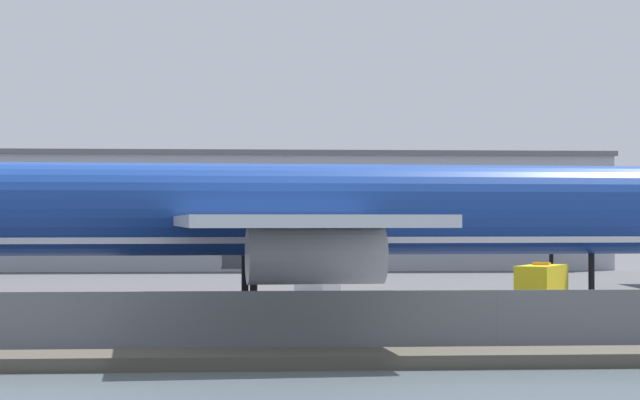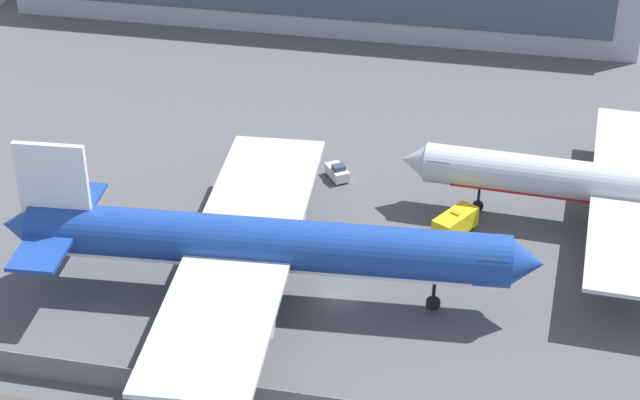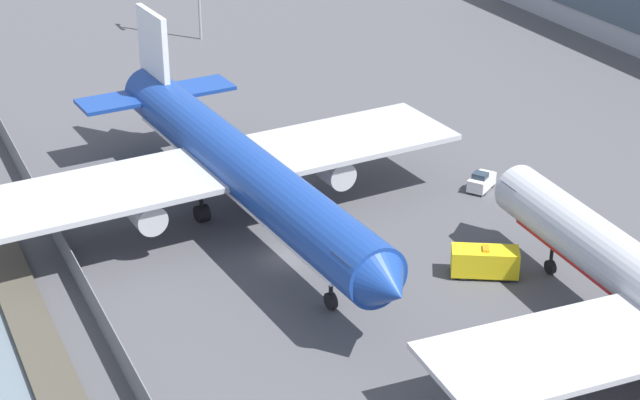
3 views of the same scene
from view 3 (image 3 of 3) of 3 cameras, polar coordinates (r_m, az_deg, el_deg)
ground_plane at (r=86.13m, az=-1.97°, el=-3.13°), size 500.00×500.00×0.00m
shoreline_seawall at (r=81.37m, az=-15.43°, el=-5.80°), size 320.00×3.00×0.50m
perimeter_fence at (r=81.51m, az=-12.41°, el=-4.60°), size 280.00×0.10×2.40m
cargo_jet_blue at (r=89.39m, az=-4.44°, el=1.83°), size 48.82×41.94×14.36m
baggage_tug at (r=98.58m, az=8.60°, el=0.98°), size 3.14×3.54×1.80m
ops_van at (r=84.02m, az=8.69°, el=-3.23°), size 4.39×5.56×2.48m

